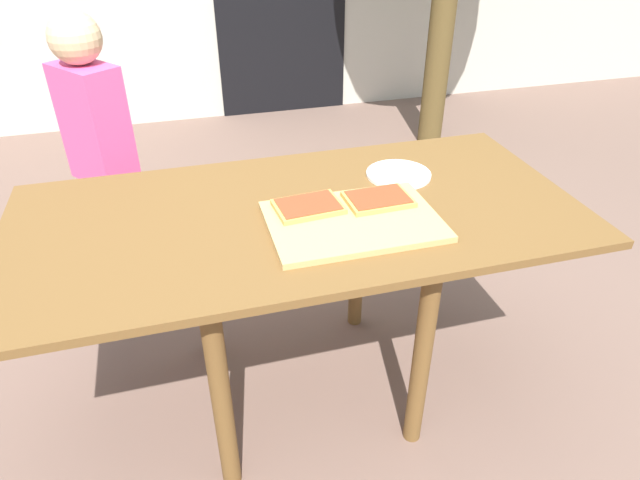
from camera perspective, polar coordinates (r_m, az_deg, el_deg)
name	(u,v)px	position (r m, az deg, el deg)	size (l,w,h in m)	color
ground_plane	(303,388)	(1.93, -1.79, -14.92)	(16.00, 16.00, 0.00)	brown
dining_table	(299,238)	(1.54, -2.16, 0.22)	(1.53, 0.73, 0.68)	brown
cutting_board	(353,221)	(1.43, 3.42, 1.94)	(0.44, 0.31, 0.02)	tan
pizza_slice_far_left	(308,206)	(1.47, -1.22, 3.48)	(0.18, 0.14, 0.02)	#E49E49
pizza_slice_far_right	(378,199)	(1.51, 6.01, 4.21)	(0.18, 0.13, 0.02)	#E49E49
plate_white_right	(399,174)	(1.70, 8.08, 6.71)	(0.19, 0.19, 0.01)	white
child_left	(100,147)	(2.17, -21.69, 8.91)	(0.26, 0.28, 1.09)	navy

